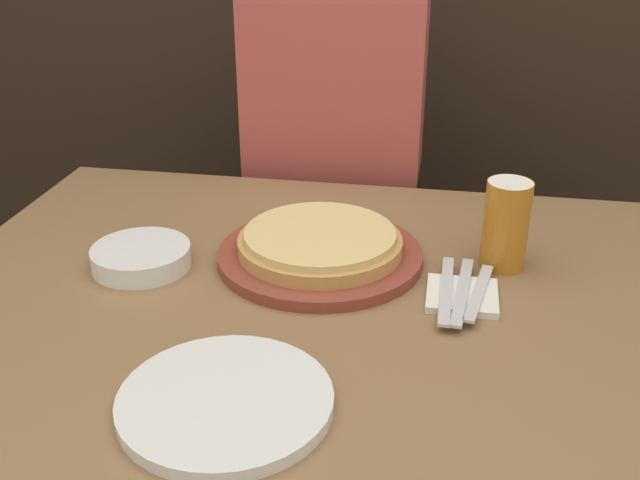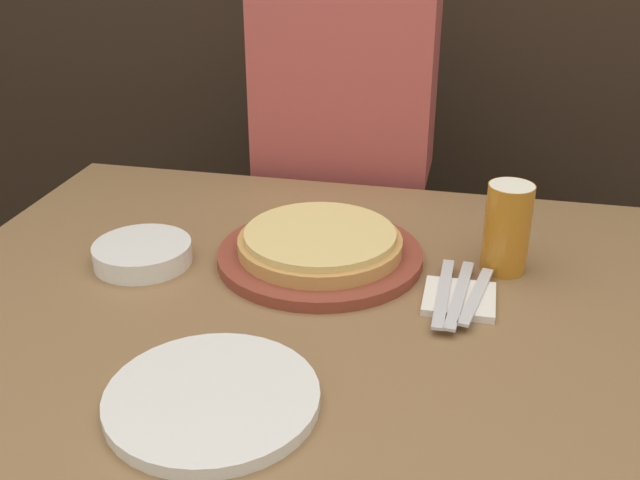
# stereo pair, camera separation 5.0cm
# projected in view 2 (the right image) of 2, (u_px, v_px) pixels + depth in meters

# --- Properties ---
(dining_table) EXTENTS (1.34, 0.96, 0.74)m
(dining_table) POSITION_uv_depth(u_px,v_px,m) (332.00, 476.00, 1.34)
(dining_table) COLOR olive
(dining_table) RESTS_ON ground_plane
(pizza_on_board) EXTENTS (0.35, 0.35, 0.06)m
(pizza_on_board) POSITION_uv_depth(u_px,v_px,m) (320.00, 248.00, 1.28)
(pizza_on_board) COLOR brown
(pizza_on_board) RESTS_ON dining_table
(beer_glass) EXTENTS (0.08, 0.08, 0.15)m
(beer_glass) POSITION_uv_depth(u_px,v_px,m) (507.00, 225.00, 1.22)
(beer_glass) COLOR #B7701E
(beer_glass) RESTS_ON dining_table
(dinner_plate) EXTENTS (0.27, 0.27, 0.02)m
(dinner_plate) POSITION_uv_depth(u_px,v_px,m) (212.00, 398.00, 0.93)
(dinner_plate) COLOR white
(dinner_plate) RESTS_ON dining_table
(side_bowl) EXTENTS (0.17, 0.17, 0.04)m
(side_bowl) POSITION_uv_depth(u_px,v_px,m) (143.00, 253.00, 1.27)
(side_bowl) COLOR white
(side_bowl) RESTS_ON dining_table
(napkin_stack) EXTENTS (0.11, 0.11, 0.01)m
(napkin_stack) POSITION_uv_depth(u_px,v_px,m) (459.00, 299.00, 1.16)
(napkin_stack) COLOR white
(napkin_stack) RESTS_ON dining_table
(fork) EXTENTS (0.02, 0.22, 0.00)m
(fork) POSITION_uv_depth(u_px,v_px,m) (443.00, 292.00, 1.16)
(fork) COLOR silver
(fork) RESTS_ON napkin_stack
(dinner_knife) EXTENTS (0.04, 0.22, 0.00)m
(dinner_knife) POSITION_uv_depth(u_px,v_px,m) (460.00, 294.00, 1.16)
(dinner_knife) COLOR silver
(dinner_knife) RESTS_ON napkin_stack
(spoon) EXTENTS (0.05, 0.18, 0.00)m
(spoon) POSITION_uv_depth(u_px,v_px,m) (476.00, 296.00, 1.15)
(spoon) COLOR silver
(spoon) RESTS_ON napkin_stack
(diner_person) EXTENTS (0.40, 0.20, 1.34)m
(diner_person) POSITION_uv_depth(u_px,v_px,m) (344.00, 195.00, 1.79)
(diner_person) COLOR #33333D
(diner_person) RESTS_ON ground_plane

